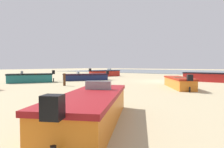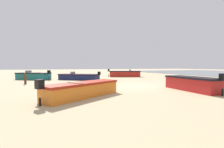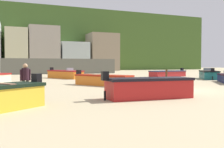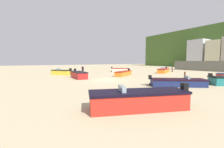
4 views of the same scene
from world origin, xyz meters
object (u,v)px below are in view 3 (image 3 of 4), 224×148
Objects in this scene: mooring_post_mid_beach at (52,73)px; beach_walker_foreground at (25,77)px; mooring_post_near_water at (166,75)px; boat_orange_4 at (103,80)px; boat_teal_7 at (209,75)px; boat_red_5 at (149,88)px; boat_orange_0 at (65,74)px; boat_red_1 at (168,74)px.

mooring_post_mid_beach is 0.64× the size of beach_walker_foreground.
mooring_post_near_water is 0.64× the size of beach_walker_foreground.
boat_teal_7 is (13.52, 3.84, 0.04)m from boat_orange_4.
boat_red_5 is at bearing 54.67° from boat_orange_4.
boat_orange_0 is at bearing -172.12° from boat_teal_7.
beach_walker_foreground reaches higher than mooring_post_mid_beach.
boat_teal_7 is at bearing -1.73° from mooring_post_near_water.
boat_red_1 is at bearing 146.26° from boat_red_5.
boat_orange_4 is at bearing 179.41° from boat_red_5.
boat_orange_0 is 15.70m from boat_teal_7.
boat_teal_7 is at bearing 163.87° from boat_orange_4.
beach_walker_foreground is at bearing 8.94° from boat_orange_4.
boat_red_5 is 4.18× the size of mooring_post_mid_beach.
boat_red_5 is 5.89m from beach_walker_foreground.
beach_walker_foreground reaches higher than boat_orange_4.
boat_orange_4 is at bearing 115.44° from boat_red_1.
boat_orange_0 reaches higher than boat_orange_4.
boat_red_1 is (12.97, -0.85, -0.07)m from boat_orange_0.
boat_red_1 is 14.61m from mooring_post_mid_beach.
boat_orange_4 is at bearing -84.15° from mooring_post_mid_beach.
mooring_post_near_water is at bearing -148.30° from boat_teal_7.
boat_orange_4 is 1.05× the size of boat_teal_7.
boat_red_1 is 6.04m from boat_teal_7.
boat_teal_7 is 4.25× the size of mooring_post_near_water.
mooring_post_mid_beach is (-1.05, 22.02, 0.03)m from boat_red_5.
boat_red_1 is at bearing 149.44° from boat_orange_0.
mooring_post_mid_beach is (-9.74, 10.53, 0.00)m from mooring_post_near_water.
mooring_post_mid_beach is at bearing 56.77° from beach_walker_foreground.
mooring_post_mid_beach is at bearing -174.52° from boat_red_5.
boat_orange_4 is (0.64, -10.61, -0.05)m from boat_orange_0.
beach_walker_foreground reaches higher than boat_orange_0.
mooring_post_mid_beach is 19.97m from beach_walker_foreground.
mooring_post_near_water is (8.69, 11.49, 0.03)m from boat_red_5.
boat_teal_7 is (1.20, -5.92, 0.06)m from boat_red_1.
boat_orange_0 is 0.89× the size of boat_red_1.
boat_red_1 is at bearing 18.29° from beach_walker_foreground.
boat_red_1 reaches higher than mooring_post_near_water.
boat_orange_0 is 10.63m from boat_orange_4.
boat_orange_4 reaches higher than mooring_post_mid_beach.
boat_orange_0 is at bearing -176.60° from boat_red_5.
boat_red_5 reaches higher than boat_orange_4.
beach_walker_foreground is (-5.10, -15.60, 0.49)m from boat_orange_0.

